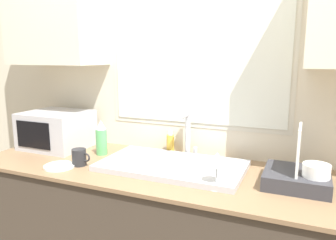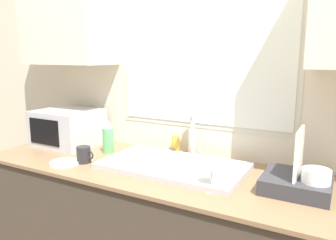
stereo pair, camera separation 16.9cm
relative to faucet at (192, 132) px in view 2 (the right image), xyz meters
name	(u,v)px [view 2 (the right image)]	position (x,y,z in m)	size (l,w,h in m)	color
wall_back	(201,80)	(0.02, 0.07, 0.31)	(6.00, 0.38, 2.60)	beige
sink_basin	(173,166)	(0.00, -0.23, -0.14)	(0.78, 0.44, 0.03)	#B2B2B7
faucet	(192,132)	(0.00, 0.00, 0.00)	(0.08, 0.15, 0.28)	#B7B7BC
microwave	(68,127)	(-0.88, -0.15, -0.04)	(0.40, 0.36, 0.24)	#B2B2B7
dish_rack	(299,180)	(0.64, -0.23, -0.11)	(0.29, 0.29, 0.29)	#333338
spray_bottle	(108,137)	(-0.51, -0.17, -0.05)	(0.07, 0.07, 0.22)	#59B266
soap_bottle	(176,144)	(-0.12, 0.02, -0.09)	(0.05, 0.05, 0.15)	gold
mug_near_sink	(84,155)	(-0.50, -0.39, -0.11)	(0.11, 0.08, 0.09)	#262628
wine_glass	(212,162)	(0.29, -0.42, -0.02)	(0.08, 0.08, 0.18)	silver
small_plate	(65,163)	(-0.58, -0.47, -0.15)	(0.17, 0.17, 0.01)	white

